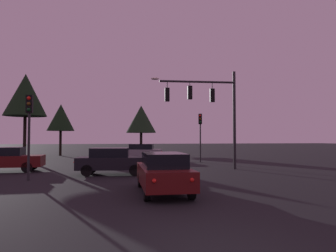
{
  "coord_description": "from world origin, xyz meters",
  "views": [
    {
      "loc": [
        -1.74,
        -5.38,
        2.08
      ],
      "look_at": [
        1.94,
        14.55,
        2.88
      ],
      "focal_mm": 33.01,
      "sensor_mm": 36.0,
      "label": 1
    }
  ],
  "objects_px": {
    "car_nearside_lane": "(163,172)",
    "tree_behind_sign": "(141,119)",
    "traffic_light_corner_left": "(200,128)",
    "car_crossing_left": "(4,159)",
    "traffic_light_corner_right": "(29,120)",
    "traffic_signal_mast_arm": "(208,102)",
    "car_crossing_right": "(112,161)",
    "tree_left_far": "(61,118)",
    "tree_center_horizon": "(25,95)",
    "car_far_lane": "(140,151)"
  },
  "relations": [
    {
      "from": "car_nearside_lane",
      "to": "tree_behind_sign",
      "type": "bearing_deg",
      "value": 86.03
    },
    {
      "from": "traffic_light_corner_left",
      "to": "car_crossing_left",
      "type": "bearing_deg",
      "value": -160.46
    },
    {
      "from": "traffic_light_corner_right",
      "to": "car_crossing_left",
      "type": "xyz_separation_m",
      "value": [
        -2.54,
        4.45,
        -2.19
      ]
    },
    {
      "from": "car_crossing_left",
      "to": "traffic_signal_mast_arm",
      "type": "bearing_deg",
      "value": -3.67
    },
    {
      "from": "car_crossing_left",
      "to": "car_crossing_right",
      "type": "distance_m",
      "value": 7.11
    },
    {
      "from": "traffic_signal_mast_arm",
      "to": "car_crossing_left",
      "type": "bearing_deg",
      "value": 176.33
    },
    {
      "from": "traffic_light_corner_right",
      "to": "car_nearside_lane",
      "type": "bearing_deg",
      "value": -37.33
    },
    {
      "from": "traffic_light_corner_right",
      "to": "car_crossing_right",
      "type": "height_order",
      "value": "traffic_light_corner_right"
    },
    {
      "from": "traffic_signal_mast_arm",
      "to": "tree_behind_sign",
      "type": "distance_m",
      "value": 23.94
    },
    {
      "from": "traffic_signal_mast_arm",
      "to": "traffic_light_corner_right",
      "type": "distance_m",
      "value": 11.1
    },
    {
      "from": "traffic_light_corner_left",
      "to": "tree_left_far",
      "type": "height_order",
      "value": "tree_left_far"
    },
    {
      "from": "car_nearside_lane",
      "to": "tree_left_far",
      "type": "relative_size",
      "value": 0.73
    },
    {
      "from": "traffic_light_corner_right",
      "to": "tree_center_horizon",
      "type": "distance_m",
      "value": 16.25
    },
    {
      "from": "tree_left_far",
      "to": "traffic_light_corner_left",
      "type": "bearing_deg",
      "value": -43.54
    },
    {
      "from": "traffic_signal_mast_arm",
      "to": "tree_left_far",
      "type": "height_order",
      "value": "traffic_signal_mast_arm"
    },
    {
      "from": "traffic_light_corner_left",
      "to": "tree_center_horizon",
      "type": "distance_m",
      "value": 17.1
    },
    {
      "from": "car_far_lane",
      "to": "tree_center_horizon",
      "type": "bearing_deg",
      "value": 171.48
    },
    {
      "from": "car_crossing_left",
      "to": "car_far_lane",
      "type": "bearing_deg",
      "value": 44.88
    },
    {
      "from": "tree_behind_sign",
      "to": "traffic_light_corner_right",
      "type": "bearing_deg",
      "value": -106.57
    },
    {
      "from": "traffic_signal_mast_arm",
      "to": "car_nearside_lane",
      "type": "relative_size",
      "value": 1.47
    },
    {
      "from": "car_nearside_lane",
      "to": "tree_behind_sign",
      "type": "distance_m",
      "value": 32.32
    },
    {
      "from": "car_crossing_right",
      "to": "tree_center_horizon",
      "type": "xyz_separation_m",
      "value": [
        -8.19,
        13.64,
        5.43
      ]
    },
    {
      "from": "car_crossing_right",
      "to": "tree_left_far",
      "type": "bearing_deg",
      "value": 106.21
    },
    {
      "from": "tree_left_far",
      "to": "car_nearside_lane",
      "type": "bearing_deg",
      "value": -73.61
    },
    {
      "from": "car_far_lane",
      "to": "tree_left_far",
      "type": "xyz_separation_m",
      "value": [
        -8.73,
        8.53,
        3.73
      ]
    },
    {
      "from": "car_crossing_left",
      "to": "tree_behind_sign",
      "type": "xyz_separation_m",
      "value": [
        10.71,
        23.01,
        3.97
      ]
    },
    {
      "from": "car_crossing_right",
      "to": "tree_left_far",
      "type": "distance_m",
      "value": 21.7
    },
    {
      "from": "car_crossing_right",
      "to": "tree_left_far",
      "type": "height_order",
      "value": "tree_left_far"
    },
    {
      "from": "car_nearside_lane",
      "to": "tree_center_horizon",
      "type": "distance_m",
      "value": 22.98
    },
    {
      "from": "car_nearside_lane",
      "to": "tree_behind_sign",
      "type": "relative_size",
      "value": 0.67
    },
    {
      "from": "car_crossing_left",
      "to": "tree_left_far",
      "type": "xyz_separation_m",
      "value": [
        0.6,
        17.82,
        3.73
      ]
    },
    {
      "from": "car_crossing_right",
      "to": "car_far_lane",
      "type": "bearing_deg",
      "value": 77.06
    },
    {
      "from": "traffic_light_corner_right",
      "to": "car_crossing_left",
      "type": "height_order",
      "value": "traffic_light_corner_right"
    },
    {
      "from": "traffic_light_corner_left",
      "to": "car_far_lane",
      "type": "distance_m",
      "value": 6.77
    },
    {
      "from": "traffic_light_corner_right",
      "to": "car_nearside_lane",
      "type": "xyz_separation_m",
      "value": [
        5.95,
        -4.54,
        -2.19
      ]
    },
    {
      "from": "traffic_light_corner_right",
      "to": "car_far_lane",
      "type": "height_order",
      "value": "traffic_light_corner_right"
    },
    {
      "from": "traffic_signal_mast_arm",
      "to": "car_nearside_lane",
      "type": "bearing_deg",
      "value": -118.55
    },
    {
      "from": "traffic_light_corner_right",
      "to": "car_crossing_left",
      "type": "bearing_deg",
      "value": 119.69
    },
    {
      "from": "traffic_signal_mast_arm",
      "to": "tree_behind_sign",
      "type": "xyz_separation_m",
      "value": [
        -2.22,
        23.84,
        0.28
      ]
    },
    {
      "from": "traffic_signal_mast_arm",
      "to": "traffic_light_corner_left",
      "type": "bearing_deg",
      "value": 78.73
    },
    {
      "from": "traffic_light_corner_left",
      "to": "car_crossing_left",
      "type": "distance_m",
      "value": 15.11
    },
    {
      "from": "car_nearside_lane",
      "to": "car_crossing_right",
      "type": "distance_m",
      "value": 6.56
    },
    {
      "from": "traffic_light_corner_left",
      "to": "car_crossing_right",
      "type": "height_order",
      "value": "traffic_light_corner_left"
    },
    {
      "from": "car_nearside_lane",
      "to": "tree_left_far",
      "type": "bearing_deg",
      "value": 106.39
    },
    {
      "from": "traffic_light_corner_left",
      "to": "traffic_light_corner_right",
      "type": "height_order",
      "value": "traffic_light_corner_right"
    },
    {
      "from": "traffic_light_corner_right",
      "to": "tree_behind_sign",
      "type": "relative_size",
      "value": 0.63
    },
    {
      "from": "car_crossing_left",
      "to": "car_far_lane",
      "type": "xyz_separation_m",
      "value": [
        9.33,
        9.29,
        -0.0
      ]
    },
    {
      "from": "tree_behind_sign",
      "to": "tree_left_far",
      "type": "xyz_separation_m",
      "value": [
        -10.11,
        -5.19,
        -0.24
      ]
    },
    {
      "from": "tree_behind_sign",
      "to": "tree_center_horizon",
      "type": "relative_size",
      "value": 0.81
    },
    {
      "from": "traffic_signal_mast_arm",
      "to": "car_far_lane",
      "type": "height_order",
      "value": "traffic_signal_mast_arm"
    }
  ]
}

